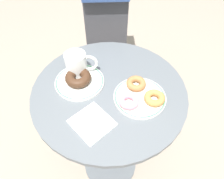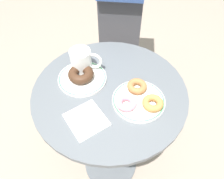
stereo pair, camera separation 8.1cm
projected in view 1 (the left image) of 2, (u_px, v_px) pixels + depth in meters
The scene contains 10 objects.
ground_plane at pixel (110, 164), 1.41m from camera, with size 7.00×7.00×0.02m, color gray.
cafe_table at pixel (110, 123), 1.02m from camera, with size 0.61×0.61×0.75m.
plate_left at pixel (80, 82), 0.85m from camera, with size 0.20×0.20×0.01m.
plate_right at pixel (140, 97), 0.80m from camera, with size 0.20×0.20×0.01m.
donut_chocolate at pixel (78, 78), 0.84m from camera, with size 0.10×0.10×0.04m, color #422819.
donut_old_fashioned at pixel (154, 98), 0.78m from camera, with size 0.08×0.08×0.03m, color #BC7F42.
donut_cinnamon at pixel (136, 83), 0.82m from camera, with size 0.08×0.08×0.03m, color #A36B3D.
donut_pink_frosted at pixel (129, 101), 0.77m from camera, with size 0.08×0.08×0.03m, color pink.
paper_napkin at pixel (92, 123), 0.73m from camera, with size 0.13×0.12×0.01m, color white.
coffee_mug at pixel (77, 64), 0.85m from camera, with size 0.12×0.09×0.10m.
Camera 1 is at (0.24, -0.49, 1.38)m, focal length 34.36 mm.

